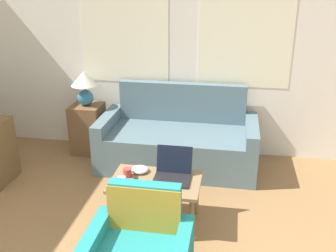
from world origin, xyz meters
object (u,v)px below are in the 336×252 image
(coffee_table, at_px, (156,186))
(cup_yellow, at_px, (127,172))
(table_lamp, at_px, (84,84))
(snack_bowl, at_px, (140,169))
(laptop, at_px, (173,172))
(tv_remote, at_px, (137,183))
(couch, at_px, (178,142))
(cup_navy, at_px, (122,181))

(coffee_table, relative_size, cup_yellow, 10.12)
(table_lamp, relative_size, snack_bowl, 2.73)
(coffee_table, relative_size, laptop, 2.47)
(laptop, bearing_deg, coffee_table, -152.99)
(tv_remote, bearing_deg, snack_bowl, 97.93)
(couch, xyz_separation_m, cup_yellow, (-0.30, -1.23, 0.20))
(coffee_table, bearing_deg, table_lamp, 129.96)
(snack_bowl, bearing_deg, coffee_table, -36.64)
(table_lamp, distance_m, coffee_table, 1.92)
(table_lamp, distance_m, snack_bowl, 1.69)
(table_lamp, relative_size, laptop, 1.33)
(coffee_table, height_order, cup_navy, cup_navy)
(cup_navy, xyz_separation_m, cup_yellow, (0.01, 0.17, -0.00))
(couch, distance_m, snack_bowl, 1.16)
(cup_yellow, bearing_deg, cup_navy, -91.76)
(cup_navy, distance_m, snack_bowl, 0.29)
(table_lamp, distance_m, laptop, 1.94)
(table_lamp, height_order, snack_bowl, table_lamp)
(couch, distance_m, cup_navy, 1.45)
(couch, bearing_deg, cup_yellow, -103.53)
(snack_bowl, bearing_deg, table_lamp, 128.14)
(laptop, bearing_deg, snack_bowl, 169.76)
(coffee_table, distance_m, cup_navy, 0.33)
(cup_yellow, height_order, tv_remote, cup_yellow)
(couch, relative_size, coffee_table, 2.28)
(couch, bearing_deg, tv_remote, -97.30)
(couch, bearing_deg, cup_navy, -102.12)
(coffee_table, height_order, snack_bowl, snack_bowl)
(couch, relative_size, cup_yellow, 23.06)
(cup_navy, xyz_separation_m, tv_remote, (0.13, 0.05, -0.03))
(laptop, bearing_deg, table_lamp, 134.79)
(table_lamp, bearing_deg, couch, -7.36)
(cup_navy, height_order, tv_remote, cup_navy)
(coffee_table, relative_size, snack_bowl, 5.08)
(couch, xyz_separation_m, table_lamp, (-1.21, 0.16, 0.63))
(table_lamp, bearing_deg, snack_bowl, -51.86)
(cup_navy, height_order, snack_bowl, cup_navy)
(laptop, distance_m, snack_bowl, 0.33)
(tv_remote, bearing_deg, cup_yellow, 136.17)
(table_lamp, distance_m, cup_yellow, 1.71)
(laptop, xyz_separation_m, tv_remote, (-0.29, -0.16, -0.05))
(couch, relative_size, snack_bowl, 11.57)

